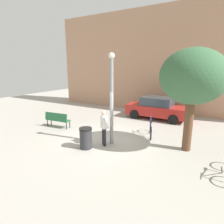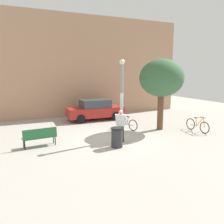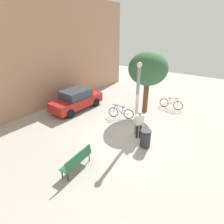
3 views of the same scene
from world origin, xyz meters
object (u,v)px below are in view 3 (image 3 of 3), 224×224
parked_car_red (76,100)px  person_by_lamppost (139,123)px  trash_bin (145,138)px  bicycle_blue (121,113)px  plaza_tree (148,69)px  park_bench (77,160)px  bicycle_orange (171,104)px  lamppost (137,97)px

parked_car_red → person_by_lamppost: bearing=-96.6°
parked_car_red → trash_bin: 6.70m
person_by_lamppost → bicycle_blue: (1.49, 2.27, -0.58)m
plaza_tree → bicycle_blue: size_ratio=2.56×
person_by_lamppost → bicycle_blue: 2.77m
park_bench → parked_car_red: 6.83m
plaza_tree → bicycle_blue: plaza_tree is taller
plaza_tree → bicycle_orange: (1.78, -1.37, -2.81)m
bicycle_blue → trash_bin: bicycle_blue is taller
bicycle_blue → park_bench: bearing=-165.4°
lamppost → bicycle_orange: bearing=-3.4°
lamppost → plaza_tree: 3.51m
plaza_tree → trash_bin: size_ratio=4.56×
bicycle_blue → lamppost: bearing=-123.5°
person_by_lamppost → parked_car_red: person_by_lamppost is taller
bicycle_blue → bicycle_orange: (3.73, -2.22, 0.00)m
park_bench → bicycle_orange: bicycle_orange is taller
plaza_tree → trash_bin: bearing=-152.1°
person_by_lamppost → plaza_tree: 4.33m
park_bench → parked_car_red: size_ratio=0.39×
parked_car_red → bicycle_blue: bearing=-77.5°
park_bench → bicycle_blue: size_ratio=0.96×
person_by_lamppost → bicycle_blue: bearing=56.7°
parked_car_red → lamppost: bearing=-94.9°
park_bench → parked_car_red: parked_car_red is taller
person_by_lamppost → park_bench: person_by_lamppost is taller
lamppost → person_by_lamppost: (-0.21, -0.34, -1.37)m
plaza_tree → bicycle_blue: (-1.95, 0.86, -2.81)m
park_bench → bicycle_orange: bearing=-5.1°
bicycle_blue → plaza_tree: bearing=-23.7°
lamppost → bicycle_orange: (5.01, -0.29, -1.95)m
lamppost → park_bench: lamppost is taller
person_by_lamppost → trash_bin: person_by_lamppost is taller
person_by_lamppost → bicycle_orange: size_ratio=0.92×
bicycle_orange → parked_car_red: 7.40m
trash_bin → bicycle_blue: bearing=55.7°
person_by_lamppost → lamppost: bearing=58.1°
trash_bin → park_bench: bearing=155.5°
plaza_tree → bicycle_blue: bearing=156.3°
lamppost → park_bench: size_ratio=2.57×
bicycle_blue → trash_bin: 3.59m
bicycle_blue → trash_bin: (-2.02, -2.96, 0.10)m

